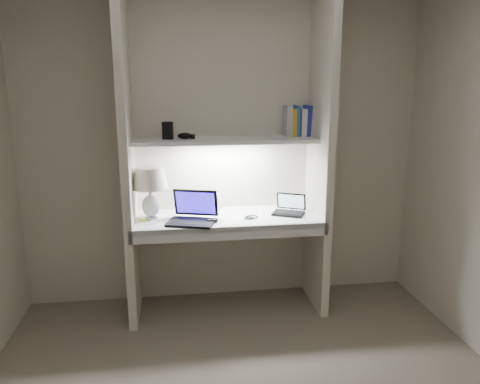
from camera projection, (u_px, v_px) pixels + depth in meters
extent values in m
cube|color=beige|center=(223.00, 150.00, 3.78)|extent=(3.20, 0.01, 2.50)
cube|color=beige|center=(127.00, 157.00, 3.42)|extent=(0.06, 0.55, 2.50)
cube|color=beige|center=(320.00, 153.00, 3.62)|extent=(0.06, 0.55, 2.50)
cube|color=white|center=(227.00, 219.00, 3.63)|extent=(1.40, 0.55, 0.04)
cube|color=silver|center=(231.00, 233.00, 3.39)|extent=(1.46, 0.03, 0.10)
cube|color=silver|center=(225.00, 140.00, 3.59)|extent=(1.40, 0.36, 0.03)
cube|color=white|center=(225.00, 143.00, 3.59)|extent=(0.60, 0.04, 0.02)
cylinder|color=white|center=(151.00, 217.00, 3.57)|extent=(0.10, 0.10, 0.02)
ellipsoid|color=white|center=(151.00, 206.00, 3.55)|extent=(0.14, 0.14, 0.17)
cylinder|color=white|center=(150.00, 193.00, 3.52)|extent=(0.02, 0.02, 0.07)
sphere|color=#FFD899|center=(150.00, 184.00, 3.51)|extent=(0.04, 0.04, 0.04)
cube|color=black|center=(191.00, 222.00, 3.44)|extent=(0.39, 0.33, 0.02)
cube|color=black|center=(191.00, 221.00, 3.44)|extent=(0.32, 0.24, 0.00)
cube|color=black|center=(196.00, 203.00, 3.56)|extent=(0.34, 0.16, 0.21)
cube|color=#2B1ADD|center=(196.00, 203.00, 3.55)|extent=(0.30, 0.13, 0.17)
cube|color=black|center=(288.00, 213.00, 3.67)|extent=(0.28, 0.25, 0.02)
cube|color=black|center=(288.00, 212.00, 3.67)|extent=(0.23, 0.19, 0.00)
cube|color=black|center=(291.00, 201.00, 3.75)|extent=(0.23, 0.15, 0.14)
cube|color=#C9E9F6|center=(291.00, 201.00, 3.74)|extent=(0.20, 0.12, 0.11)
cube|color=silver|center=(213.00, 202.00, 3.80)|extent=(0.11, 0.10, 0.13)
ellipsoid|color=black|center=(212.00, 220.00, 3.46)|extent=(0.11, 0.08, 0.04)
torus|color=black|center=(252.00, 217.00, 3.60)|extent=(0.10, 0.10, 0.01)
cube|color=#EEFD35|center=(143.00, 220.00, 3.52)|extent=(0.08, 0.08, 0.00)
cube|color=silver|center=(311.00, 122.00, 3.74)|extent=(0.04, 0.16, 0.21)
cube|color=navy|center=(307.00, 121.00, 3.73)|extent=(0.04, 0.16, 0.24)
cube|color=white|center=(302.00, 122.00, 3.73)|extent=(0.04, 0.16, 0.21)
cube|color=#23599B|center=(296.00, 121.00, 3.72)|extent=(0.03, 0.16, 0.24)
cube|color=orange|center=(292.00, 122.00, 3.72)|extent=(0.04, 0.16, 0.21)
cube|color=#ACACB1|center=(288.00, 121.00, 3.71)|extent=(0.04, 0.16, 0.24)
cube|color=black|center=(168.00, 131.00, 3.52)|extent=(0.09, 0.07, 0.13)
ellipsoid|color=black|center=(185.00, 136.00, 3.53)|extent=(0.12, 0.09, 0.05)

